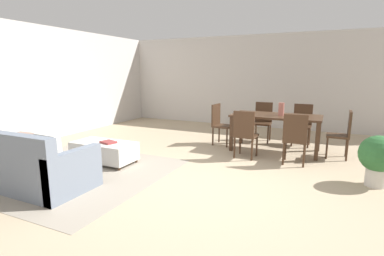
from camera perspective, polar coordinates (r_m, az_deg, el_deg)
name	(u,v)px	position (r m, az deg, el deg)	size (l,w,h in m)	color
ground_plane	(197,183)	(4.46, 1.06, -10.58)	(10.80, 10.80, 0.00)	tan
wall_back	(267,82)	(8.96, 14.44, 8.76)	(9.00, 0.12, 2.70)	beige
wall_left	(21,85)	(7.54, -30.35, 7.27)	(0.12, 11.00, 2.70)	beige
area_rug	(72,172)	(5.28, -22.35, -7.92)	(3.00, 2.80, 0.01)	gray
couch	(26,166)	(4.88, -29.62, -6.44)	(1.94, 0.90, 0.86)	slate
ottoman_table	(104,151)	(5.57, -16.75, -4.27)	(1.15, 0.59, 0.38)	silver
dining_table	(276,119)	(6.27, 16.02, 1.63)	(1.77, 0.87, 0.76)	#422B1C
dining_chair_near_left	(245,132)	(5.61, 10.29, -0.72)	(0.42, 0.42, 0.92)	#422B1C
dining_chair_near_right	(295,136)	(5.44, 19.44, -1.54)	(0.41, 0.41, 0.92)	#422B1C
dining_chair_far_left	(263,119)	(7.17, 13.65, 1.66)	(0.42, 0.42, 0.92)	#422B1C
dining_chair_far_right	(302,122)	(7.02, 20.66, 1.07)	(0.41, 0.41, 0.92)	#422B1C
dining_chair_head_east	(343,132)	(6.23, 27.38, -0.64)	(0.40, 0.40, 0.92)	#422B1C
dining_chair_head_west	(220,122)	(6.64, 5.42, 1.20)	(0.43, 0.43, 0.92)	#422B1C
vase_centerpiece	(281,109)	(6.21, 17.01, 3.54)	(0.11, 0.11, 0.26)	#B26659
book_on_ottoman	(108,142)	(5.43, -15.99, -2.67)	(0.26, 0.20, 0.03)	maroon
potted_plant	(378,157)	(4.97, 32.53, -4.74)	(0.53, 0.53, 0.75)	beige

